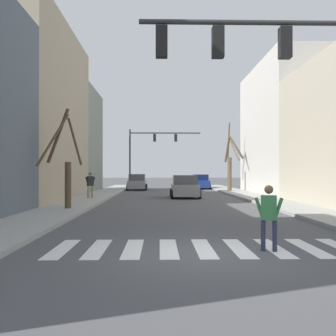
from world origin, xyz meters
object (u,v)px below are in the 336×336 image
at_px(car_parked_right_far, 137,183).
at_px(street_tree_left_near, 65,165).
at_px(traffic_signal_near, 281,70).
at_px(pedestrian_crossing_street, 269,212).
at_px(street_tree_right_far, 230,163).
at_px(pedestrian_on_right_sidewalk, 90,183).
at_px(traffic_signal_far, 151,145).
at_px(car_parked_left_mid, 185,187).
at_px(car_driving_toward_lane, 200,182).

xyz_separation_m(car_parked_right_far, street_tree_left_near, (-2.34, -22.60, 1.49)).
height_order(traffic_signal_near, pedestrian_crossing_street, traffic_signal_near).
height_order(pedestrian_crossing_street, street_tree_right_far, street_tree_right_far).
height_order(car_parked_right_far, pedestrian_on_right_sidewalk, pedestrian_on_right_sidewalk).
bearing_deg(traffic_signal_near, car_parked_right_far, 100.22).
height_order(traffic_signal_far, pedestrian_on_right_sidewalk, traffic_signal_far).
xyz_separation_m(pedestrian_on_right_sidewalk, street_tree_right_far, (11.55, 10.53, 1.56)).
bearing_deg(street_tree_right_far, traffic_signal_near, -97.37).
xyz_separation_m(traffic_signal_far, street_tree_right_far, (7.81, -6.58, -2.17)).
bearing_deg(car_parked_left_mid, car_driving_toward_lane, -10.36).
distance_m(car_parked_left_mid, car_parked_right_far, 13.37).
distance_m(traffic_signal_near, car_parked_right_far, 32.42).
relative_size(traffic_signal_near, traffic_signal_far, 0.80).
xyz_separation_m(traffic_signal_near, car_parked_right_far, (-5.71, 31.67, -3.95)).
xyz_separation_m(traffic_signal_near, street_tree_right_far, (3.49, 26.95, -1.98)).
distance_m(car_parked_left_mid, street_tree_right_far, 9.53).
bearing_deg(traffic_signal_far, car_parked_left_mid, -78.65).
relative_size(car_parked_left_mid, street_tree_left_near, 0.84).
xyz_separation_m(pedestrian_on_right_sidewalk, pedestrian_crossing_street, (7.43, -17.40, -0.24)).
relative_size(traffic_signal_near, pedestrian_crossing_street, 3.95).
bearing_deg(pedestrian_on_right_sidewalk, traffic_signal_far, 38.99).
relative_size(car_driving_toward_lane, street_tree_left_near, 0.84).
relative_size(car_parked_right_far, pedestrian_crossing_street, 2.54).
bearing_deg(pedestrian_on_right_sidewalk, car_parked_right_far, 42.56).
height_order(car_driving_toward_lane, pedestrian_crossing_street, car_driving_toward_lane).
bearing_deg(car_driving_toward_lane, pedestrian_crossing_street, 176.75).
height_order(car_parked_right_far, street_tree_right_far, street_tree_right_far).
distance_m(car_driving_toward_lane, pedestrian_on_right_sidewalk, 20.12).
height_order(traffic_signal_near, car_driving_toward_lane, traffic_signal_near).
xyz_separation_m(car_parked_left_mid, street_tree_left_near, (-6.64, -9.95, 1.49)).
bearing_deg(traffic_signal_far, street_tree_left_near, -98.66).
distance_m(traffic_signal_far, car_parked_right_far, 4.75).
distance_m(traffic_signal_near, car_driving_toward_lane, 34.44).
height_order(car_parked_left_mid, pedestrian_on_right_sidewalk, pedestrian_on_right_sidewalk).
bearing_deg(traffic_signal_far, car_parked_right_far, -126.79).
bearing_deg(traffic_signal_near, street_tree_left_near, 131.59).
bearing_deg(car_parked_left_mid, pedestrian_on_right_sidewalk, 111.36).
bearing_deg(car_driving_toward_lane, street_tree_left_near, 159.45).
xyz_separation_m(traffic_signal_near, traffic_signal_far, (-4.32, 33.53, 0.20)).
xyz_separation_m(car_parked_left_mid, pedestrian_on_right_sidewalk, (-6.66, -2.60, 0.41)).
bearing_deg(car_parked_left_mid, traffic_signal_far, 11.35).
bearing_deg(street_tree_left_near, pedestrian_on_right_sidewalk, 90.13).
relative_size(traffic_signal_far, car_parked_left_mid, 1.92).
relative_size(car_driving_toward_lane, street_tree_right_far, 0.64).
xyz_separation_m(pedestrian_on_right_sidewalk, street_tree_left_near, (0.02, -7.35, 1.08)).
relative_size(car_driving_toward_lane, pedestrian_crossing_street, 2.59).
height_order(pedestrian_on_right_sidewalk, street_tree_right_far, street_tree_right_far).
bearing_deg(car_parked_right_far, street_tree_left_near, 174.10).
height_order(traffic_signal_near, traffic_signal_far, traffic_signal_far).
xyz_separation_m(traffic_signal_far, car_parked_left_mid, (2.91, -14.51, -4.14)).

